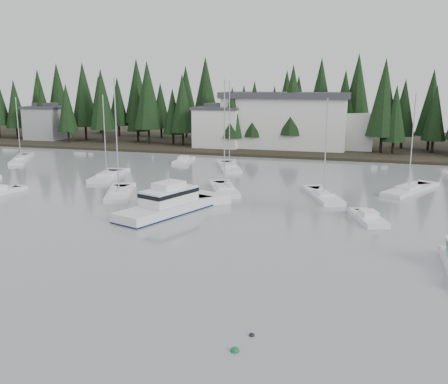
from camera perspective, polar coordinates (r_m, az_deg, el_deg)
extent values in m
plane|color=gray|center=(25.08, -16.26, -20.21)|extent=(260.00, 260.00, 0.00)
cube|color=black|center=(115.85, 10.65, 5.62)|extent=(240.00, 54.00, 1.00)
cube|color=silver|center=(101.45, -0.63, 7.30)|extent=(9.00, 7.00, 7.50)
cube|color=#38383D|center=(101.17, -0.64, 9.56)|extent=(9.54, 7.42, 0.50)
cube|color=#38383D|center=(101.14, -0.64, 9.90)|extent=(4.95, 3.85, 0.80)
cube|color=#999EA0|center=(122.39, -19.62, 7.36)|extent=(8.00, 7.00, 7.00)
cube|color=#38383D|center=(122.16, -19.75, 9.10)|extent=(8.48, 7.42, 0.50)
cube|color=#38383D|center=(122.14, -19.77, 9.38)|extent=(4.40, 3.85, 0.80)
cube|color=silver|center=(101.21, 6.99, 7.91)|extent=(24.00, 10.00, 10.00)
cube|color=#38383D|center=(100.94, 7.07, 10.91)|extent=(25.00, 11.00, 1.20)
cube|color=silver|center=(102.00, 13.87, 6.83)|extent=(10.00, 8.00, 7.00)
cube|color=white|center=(52.01, -6.68, -2.31)|extent=(7.35, 12.20, 1.70)
cube|color=#0E1633|center=(52.05, -6.68, -2.45)|extent=(7.40, 12.27, 0.23)
cube|color=white|center=(52.04, -6.29, -0.43)|extent=(4.84, 6.71, 1.54)
cube|color=black|center=(51.95, -6.30, -0.03)|extent=(4.93, 6.79, 0.42)
cube|color=white|center=(51.80, -6.32, 0.77)|extent=(3.06, 3.59, 0.69)
cylinder|color=#A5A8AD|center=(51.64, -6.34, 1.69)|extent=(0.10, 0.10, 1.17)
cube|color=white|center=(93.70, -22.18, 3.32)|extent=(7.48, 10.59, 1.05)
cube|color=white|center=(93.61, -22.21, 3.71)|extent=(3.30, 4.03, 0.30)
cylinder|color=#A5A8AD|center=(93.06, -22.47, 6.80)|extent=(0.14, 0.14, 10.38)
cube|color=white|center=(72.94, -13.24, 1.56)|extent=(4.64, 9.09, 1.05)
cube|color=white|center=(72.83, -13.26, 2.06)|extent=(2.61, 3.31, 0.30)
cylinder|color=#A5A8AD|center=(72.08, -13.48, 6.33)|extent=(0.14, 0.14, 11.16)
cube|color=white|center=(59.90, 11.29, -0.68)|extent=(5.69, 9.02, 1.05)
cube|color=white|center=(59.76, 11.32, -0.08)|extent=(2.78, 3.42, 0.30)
cylinder|color=#A5A8AD|center=(58.85, 11.54, 5.07)|extent=(0.14, 0.14, 11.07)
cube|color=white|center=(78.80, 0.62, 2.68)|extent=(6.43, 10.26, 1.05)
cube|color=white|center=(78.69, 0.62, 3.15)|extent=(3.13, 3.88, 0.30)
cylinder|color=#A5A8AD|center=(77.91, 0.63, 7.82)|extent=(0.14, 0.14, 13.12)
cube|color=white|center=(62.30, 0.05, 0.06)|extent=(6.12, 8.93, 1.05)
cube|color=white|center=(62.17, 0.05, 0.64)|extent=(2.95, 3.45, 0.30)
cylinder|color=#A5A8AD|center=(61.18, 0.05, 6.58)|extent=(0.14, 0.14, 13.16)
cube|color=white|center=(61.29, -11.88, -0.42)|extent=(5.91, 8.98, 1.05)
cube|color=white|center=(61.15, -11.91, 0.17)|extent=(2.94, 3.44, 0.30)
cylinder|color=#A5A8AD|center=(60.13, -12.19, 6.30)|extent=(0.14, 0.14, 13.38)
cube|color=white|center=(66.21, 20.29, 0.02)|extent=(6.90, 9.90, 1.05)
cube|color=white|center=(66.08, 20.34, 0.57)|extent=(3.18, 3.81, 0.30)
cylinder|color=#A5A8AD|center=(65.23, 20.71, 5.43)|extent=(0.14, 0.14, 11.53)
cube|color=white|center=(51.07, 16.19, -3.14)|extent=(4.03, 6.16, 0.90)
cube|color=white|center=(50.89, 16.24, -2.38)|extent=(2.03, 2.24, 0.55)
cube|color=white|center=(85.38, -4.65, 3.45)|extent=(2.57, 6.24, 0.90)
cube|color=white|center=(85.27, -4.66, 3.92)|extent=(1.61, 2.05, 0.55)
sphere|color=#145933|center=(26.51, 1.24, -17.74)|extent=(0.47, 0.47, 0.47)
sphere|color=black|center=(27.94, 3.19, -16.07)|extent=(0.32, 0.32, 0.32)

